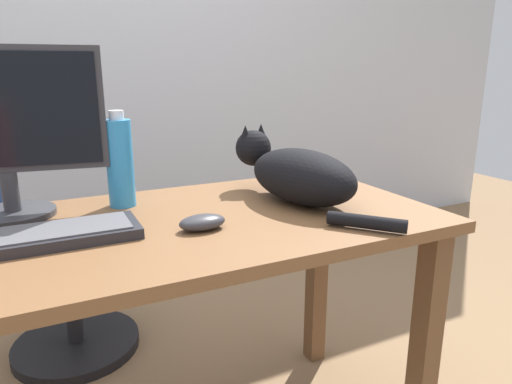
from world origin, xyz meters
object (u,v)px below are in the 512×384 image
office_chair (52,256)px  water_bottle (120,162)px  keyboard (32,238)px  computer_mouse (202,222)px  monitor (1,126)px  cat (295,173)px

office_chair → water_bottle: water_bottle is taller
keyboard → computer_mouse: (0.35, -0.07, 0.00)m
monitor → cat: bearing=-14.6°
monitor → office_chair: bearing=81.1°
office_chair → water_bottle: bearing=-70.6°
office_chair → monitor: monitor is taller
office_chair → monitor: (-0.08, -0.51, 0.54)m
monitor → keyboard: 0.31m
keyboard → water_bottle: (0.23, 0.21, 0.11)m
monitor → cat: monitor is taller
water_bottle → monitor: bearing=175.2°
cat → keyboard: bearing=-176.3°
keyboard → water_bottle: size_ratio=1.72×
keyboard → cat: cat is taller
water_bottle → office_chair: bearing=109.4°
monitor → keyboard: (0.04, -0.23, -0.21)m
office_chair → computer_mouse: bearing=-68.7°
monitor → computer_mouse: (0.39, -0.30, -0.21)m
keyboard → computer_mouse: bearing=-11.6°
keyboard → cat: bearing=3.7°
cat → water_bottle: size_ratio=2.36×
office_chair → monitor: 0.74m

